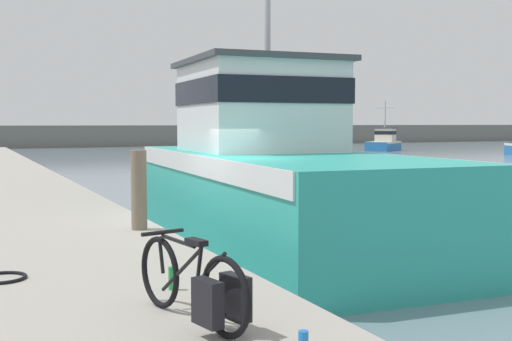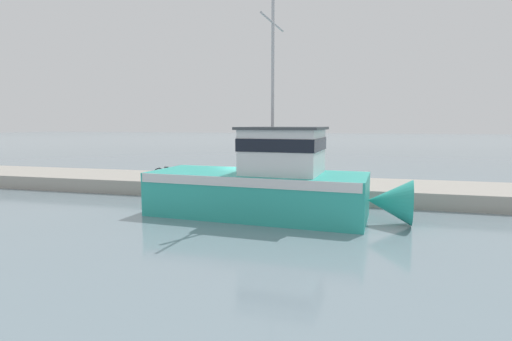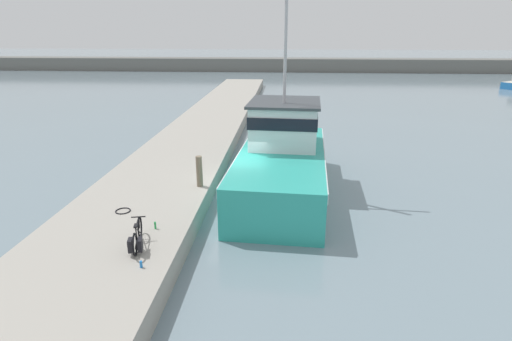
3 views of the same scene
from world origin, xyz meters
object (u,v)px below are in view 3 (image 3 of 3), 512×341
object	(u,v)px
mooring_post	(199,171)
water_bottle_on_curb	(141,264)
fishing_boat_main	(283,157)
bicycle_touring	(137,238)
water_bottle_by_bike	(155,225)

from	to	relation	value
mooring_post	water_bottle_on_curb	size ratio (longest dim) A/B	6.75
fishing_boat_main	water_bottle_on_curb	size ratio (longest dim) A/B	59.51
fishing_boat_main	bicycle_touring	size ratio (longest dim) A/B	6.62
fishing_boat_main	mooring_post	bearing A→B (deg)	-144.63
bicycle_touring	water_bottle_by_bike	size ratio (longest dim) A/B	7.08
fishing_boat_main	bicycle_touring	distance (m)	8.61
bicycle_touring	mooring_post	xyz separation A→B (m)	(0.83, 5.27, 0.32)
fishing_boat_main	water_bottle_by_bike	world-z (taller)	fishing_boat_main
fishing_boat_main	water_bottle_by_bike	distance (m)	7.46
bicycle_touring	water_bottle_on_curb	world-z (taller)	bicycle_touring
fishing_boat_main	water_bottle_on_curb	world-z (taller)	fishing_boat_main
bicycle_touring	water_bottle_on_curb	xyz separation A→B (m)	(0.47, -1.02, -0.25)
fishing_boat_main	mooring_post	size ratio (longest dim) A/B	8.82
bicycle_touring	mooring_post	bearing A→B (deg)	68.66
bicycle_touring	mooring_post	world-z (taller)	mooring_post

